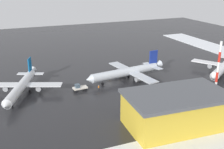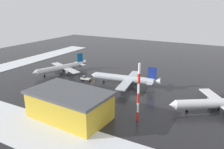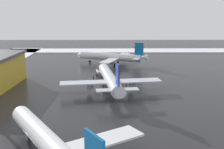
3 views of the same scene
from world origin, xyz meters
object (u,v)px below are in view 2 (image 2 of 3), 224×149
(ground_crew_beside_wing, at_px, (94,82))
(airplane_far_rear, at_px, (217,103))
(airplane_distant_tail, at_px, (62,68))
(pushback_tug, at_px, (85,78))
(ground_crew_mid_apron, at_px, (125,80))
(airplane_foreground_jet, at_px, (125,79))
(ground_crew_by_nose_gear, at_px, (120,79))
(cargo_hangar, at_px, (70,105))
(antenna_mast, at_px, (138,93))

(ground_crew_beside_wing, bearing_deg, airplane_far_rear, -17.77)
(airplane_distant_tail, distance_m, pushback_tug, 18.00)
(ground_crew_mid_apron, bearing_deg, airplane_foreground_jet, -174.11)
(pushback_tug, bearing_deg, ground_crew_by_nose_gear, -154.35)
(airplane_foreground_jet, relative_size, ground_crew_by_nose_gear, 18.43)
(airplane_foreground_jet, height_order, cargo_hangar, airplane_foreground_jet)
(pushback_tug, relative_size, ground_crew_beside_wing, 2.78)
(airplane_foreground_jet, relative_size, antenna_mast, 1.74)
(pushback_tug, bearing_deg, ground_crew_beside_wing, 159.84)
(airplane_distant_tail, bearing_deg, cargo_hangar, 65.90)
(ground_crew_by_nose_gear, height_order, antenna_mast, antenna_mast)
(antenna_mast, bearing_deg, airplane_far_rear, 41.09)
(ground_crew_beside_wing, height_order, ground_crew_mid_apron, same)
(airplane_foreground_jet, xyz_separation_m, airplane_distant_tail, (-36.10, 0.72, -0.18))
(cargo_hangar, bearing_deg, airplane_far_rear, 36.42)
(airplane_distant_tail, relative_size, pushback_tug, 5.99)
(airplane_foreground_jet, xyz_separation_m, cargo_hangar, (-2.81, -33.97, 1.35))
(airplane_foreground_jet, bearing_deg, pushback_tug, 2.22)
(pushback_tug, height_order, cargo_hangar, cargo_hangar)
(airplane_far_rear, xyz_separation_m, ground_crew_mid_apron, (-38.54, 11.35, -2.13))
(airplane_distant_tail, bearing_deg, airplane_far_rear, 105.33)
(airplane_distant_tail, relative_size, ground_crew_beside_wing, 16.63)
(airplane_distant_tail, height_order, antenna_mast, antenna_mast)
(airplane_foreground_jet, xyz_separation_m, antenna_mast, (16.43, -25.92, 5.97))
(airplane_far_rear, xyz_separation_m, cargo_hangar, (-39.86, -26.03, 1.34))
(airplane_foreground_jet, distance_m, ground_crew_by_nose_gear, 6.94)
(airplane_distant_tail, height_order, pushback_tug, airplane_distant_tail)
(ground_crew_by_nose_gear, bearing_deg, ground_crew_mid_apron, 167.15)
(ground_crew_by_nose_gear, bearing_deg, airplane_distant_tail, 13.29)
(airplane_foreground_jet, xyz_separation_m, pushback_tug, (-18.66, -3.42, -1.81))
(airplane_far_rear, bearing_deg, airplane_distant_tail, -39.86)
(antenna_mast, height_order, cargo_hangar, antenna_mast)
(airplane_distant_tail, bearing_deg, ground_crew_mid_apron, 116.53)
(airplane_foreground_jet, xyz_separation_m, ground_crew_by_nose_gear, (-4.79, 4.55, -2.13))
(ground_crew_by_nose_gear, relative_size, cargo_hangar, 0.07)
(ground_crew_mid_apron, distance_m, cargo_hangar, 37.56)
(cargo_hangar, bearing_deg, airplane_distant_tail, 137.09)
(ground_crew_beside_wing, distance_m, ground_crew_by_nose_gear, 12.48)
(airplane_distant_tail, relative_size, ground_crew_mid_apron, 16.63)
(airplane_far_rear, distance_m, antenna_mast, 28.00)
(antenna_mast, xyz_separation_m, cargo_hangar, (-19.24, -8.05, -4.63))
(ground_crew_beside_wing, bearing_deg, antenna_mast, -50.08)
(airplane_far_rear, bearing_deg, ground_crew_by_nose_gear, -49.73)
(airplane_distant_tail, bearing_deg, airplane_foreground_jet, 110.95)
(ground_crew_beside_wing, bearing_deg, ground_crew_mid_apron, 22.87)
(ground_crew_mid_apron, height_order, antenna_mast, antenna_mast)
(ground_crew_beside_wing, bearing_deg, cargo_hangar, -85.67)
(airplane_far_rear, height_order, antenna_mast, antenna_mast)
(ground_crew_mid_apron, relative_size, cargo_hangar, 0.07)
(pushback_tug, bearing_deg, airplane_distant_tail, -17.57)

